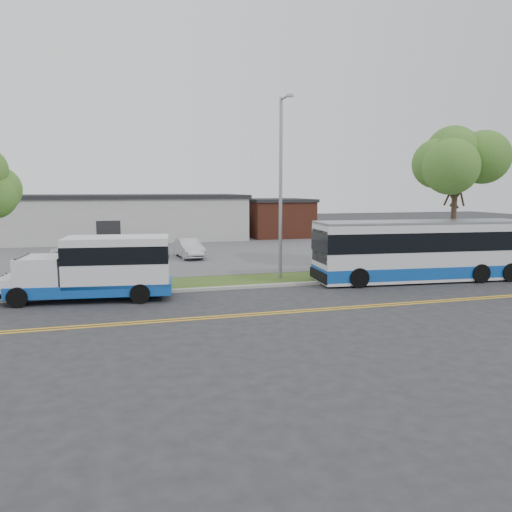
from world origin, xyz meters
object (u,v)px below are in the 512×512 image
object	(u,v)px
tree_east	(456,167)
shuttle_bus	(101,266)
streetlight_near	(281,183)
parked_car_a	(189,248)
transit_bus	(422,251)
parked_car_b	(72,248)
pedestrian	(82,265)

from	to	relation	value
tree_east	shuttle_bus	xyz separation A→B (m)	(-20.17, -2.49, -4.71)
streetlight_near	parked_car_a	world-z (taller)	streetlight_near
streetlight_near	transit_bus	world-z (taller)	streetlight_near
transit_bus	parked_car_b	size ratio (longest dim) A/B	2.76
transit_bus	streetlight_near	bearing A→B (deg)	168.43
streetlight_near	parked_car_b	size ratio (longest dim) A/B	2.23
tree_east	streetlight_near	world-z (taller)	streetlight_near
tree_east	shuttle_bus	distance (m)	20.86
streetlight_near	transit_bus	bearing A→B (deg)	-16.34
pedestrian	transit_bus	bearing A→B (deg)	130.70
transit_bus	parked_car_b	world-z (taller)	transit_bus
pedestrian	parked_car_b	xyz separation A→B (m)	(-1.30, 11.43, -0.35)
pedestrian	parked_car_a	size ratio (longest dim) A/B	0.47
streetlight_near	parked_car_b	xyz separation A→B (m)	(-11.50, 12.71, -4.52)
tree_east	parked_car_b	size ratio (longest dim) A/B	1.96
shuttle_bus	transit_bus	bearing A→B (deg)	7.65
transit_bus	pedestrian	size ratio (longest dim) A/B	6.10
streetlight_near	parked_car_b	world-z (taller)	streetlight_near
streetlight_near	parked_car_b	distance (m)	17.72
parked_car_a	parked_car_b	distance (m)	8.54
shuttle_bus	parked_car_b	xyz separation A→B (m)	(-2.33, 14.92, -0.78)
streetlight_near	shuttle_bus	size ratio (longest dim) A/B	1.26
shuttle_bus	parked_car_b	distance (m)	15.12
parked_car_b	parked_car_a	bearing A→B (deg)	-1.62
transit_bus	parked_car_a	distance (m)	15.96
transit_bus	parked_car_b	bearing A→B (deg)	146.43
tree_east	parked_car_a	xyz separation A→B (m)	(-14.54, 9.32, -5.44)
shuttle_bus	transit_bus	distance (m)	16.42
parked_car_b	streetlight_near	bearing A→B (deg)	-28.14
streetlight_near	transit_bus	xyz separation A→B (m)	(7.25, -2.13, -3.61)
parked_car_a	pedestrian	bearing A→B (deg)	-134.77
parked_car_b	pedestrian	bearing A→B (deg)	-63.82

